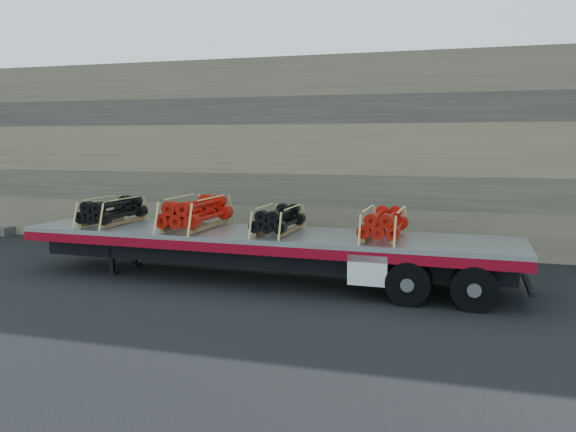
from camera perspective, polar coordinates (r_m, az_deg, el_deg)
name	(u,v)px	position (r m, az deg, el deg)	size (l,w,h in m)	color
ground	(246,282)	(16.19, -4.34, -6.68)	(120.00, 120.00, 0.00)	black
rock_wall	(303,154)	(21.90, 1.53, 6.33)	(44.00, 3.00, 7.00)	#7A6B54
trailer	(261,256)	(16.15, -2.72, -4.10)	(14.25, 2.74, 1.42)	#ABAEB2
bundle_front	(113,212)	(18.28, -17.37, 0.44)	(1.10, 2.21, 0.78)	black
bundle_midfront	(196,213)	(16.78, -9.32, 0.27)	(1.26, 2.53, 0.90)	#B11209
bundle_midrear	(279,220)	(15.79, -0.97, -0.42)	(1.01, 2.02, 0.72)	black
bundle_rear	(384,224)	(15.10, 9.72, -0.82)	(1.06, 2.12, 0.75)	#B11209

